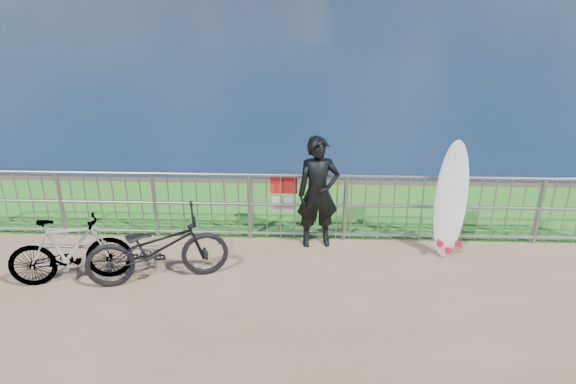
{
  "coord_description": "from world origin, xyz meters",
  "views": [
    {
      "loc": [
        0.39,
        -6.32,
        4.37
      ],
      "look_at": [
        0.12,
        1.2,
        1.0
      ],
      "focal_mm": 35.0,
      "sensor_mm": 36.0,
      "label": 1
    }
  ],
  "objects_px": {
    "surfboard": "(450,204)",
    "bicycle_far": "(70,250)",
    "bicycle_near": "(157,248)",
    "surfer": "(318,193)"
  },
  "relations": [
    {
      "from": "bicycle_near",
      "to": "bicycle_far",
      "type": "relative_size",
      "value": 1.19
    },
    {
      "from": "surfer",
      "to": "bicycle_far",
      "type": "relative_size",
      "value": 1.07
    },
    {
      "from": "surfer",
      "to": "surfboard",
      "type": "xyz_separation_m",
      "value": [
        1.96,
        -0.19,
        -0.07
      ]
    },
    {
      "from": "surfer",
      "to": "bicycle_far",
      "type": "bearing_deg",
      "value": -169.91
    },
    {
      "from": "surfboard",
      "to": "bicycle_near",
      "type": "height_order",
      "value": "surfboard"
    },
    {
      "from": "surfboard",
      "to": "bicycle_far",
      "type": "relative_size",
      "value": 1.08
    },
    {
      "from": "bicycle_far",
      "to": "bicycle_near",
      "type": "bearing_deg",
      "value": -100.63
    },
    {
      "from": "surfer",
      "to": "bicycle_near",
      "type": "height_order",
      "value": "surfer"
    },
    {
      "from": "bicycle_far",
      "to": "surfer",
      "type": "bearing_deg",
      "value": -85.43
    },
    {
      "from": "surfboard",
      "to": "bicycle_far",
      "type": "height_order",
      "value": "surfboard"
    }
  ]
}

